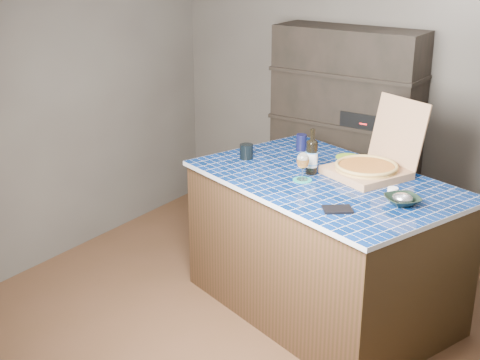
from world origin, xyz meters
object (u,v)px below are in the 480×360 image
Objects in this scene: pizza_box at (370,165)px; mead_bottle at (312,156)px; dvd_case at (337,209)px; bowl at (402,200)px; kitchen_island at (323,245)px; wine_glass at (303,161)px.

mead_bottle is (-0.34, -0.19, 0.05)m from pizza_box.
bowl is (0.27, 0.30, 0.02)m from dvd_case.
kitchen_island is 0.78m from bowl.
pizza_box reaches higher than bowl.
pizza_box reaches higher than wine_glass.
wine_glass is 0.70m from bowl.
wine_glass is at bearing -166.46° from dvd_case.
kitchen_island is 0.63m from pizza_box.
dvd_case is 0.41m from bowl.
pizza_box reaches higher than mead_bottle.
mead_bottle is (-0.13, 0.03, 0.60)m from kitchen_island.
bowl is (0.70, -0.02, -0.11)m from wine_glass.
kitchen_island is 9.85× the size of bowl.
wine_glass reaches higher than kitchen_island.
pizza_box is 0.39m from mead_bottle.
bowl is at bearing 99.31° from dvd_case.
dvd_case is (0.42, -0.33, -0.13)m from wine_glass.
wine_glass is at bearing -115.81° from kitchen_island.
wine_glass is (-0.32, -0.34, 0.06)m from pizza_box.
dvd_case is (0.10, -0.67, -0.06)m from pizza_box.
bowl is at bearing 4.80° from kitchen_island.
dvd_case is (0.44, -0.48, -0.12)m from mead_bottle.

